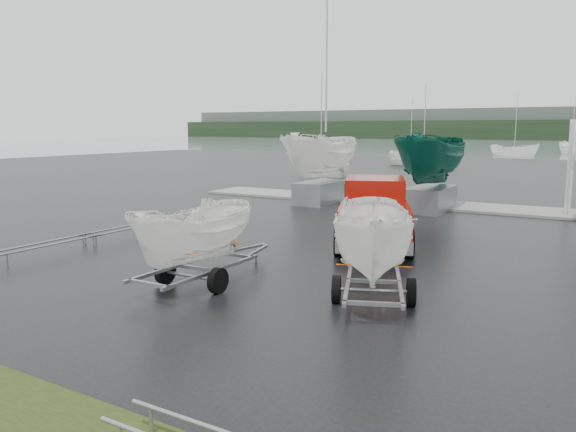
{
  "coord_description": "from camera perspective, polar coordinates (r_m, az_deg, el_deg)",
  "views": [
    {
      "loc": [
        5.59,
        -13.96,
        3.78
      ],
      "look_at": [
        -2.76,
        0.06,
        1.2
      ],
      "focal_mm": 35.0,
      "sensor_mm": 36.0,
      "label": 1
    }
  ],
  "objects": [
    {
      "name": "ground_plane",
      "position": [
        15.51,
        8.73,
        -5.23
      ],
      "size": [
        120.0,
        120.0,
        0.0
      ],
      "primitive_type": "plane",
      "color": "black",
      "rests_on": "ground"
    },
    {
      "name": "keelboat_1",
      "position": [
        26.23,
        14.55,
        8.77
      ],
      "size": [
        2.4,
        3.2,
        7.49
      ],
      "color": "gray",
      "rests_on": "ground"
    },
    {
      "name": "moored_boat_4",
      "position": [
        84.55,
        12.33,
        6.23
      ],
      "size": [
        3.02,
        3.02,
        10.82
      ],
      "rotation": [
        0.0,
        0.0,
        0.89
      ],
      "color": "white",
      "rests_on": "ground"
    },
    {
      "name": "mast_rack_1",
      "position": [
        17.47,
        -27.11,
        -3.35
      ],
      "size": [
        0.56,
        6.5,
        0.06
      ],
      "rotation": [
        0.0,
        0.0,
        1.57
      ],
      "color": "gray",
      "rests_on": "ground"
    },
    {
      "name": "pickup_truck",
      "position": [
        18.88,
        8.76,
        0.67
      ],
      "size": [
        4.31,
        6.58,
        2.08
      ],
      "rotation": [
        0.0,
        0.0,
        0.39
      ],
      "color": "maroon",
      "rests_on": "ground"
    },
    {
      "name": "moored_boat_0",
      "position": [
        45.08,
        3.36,
        4.17
      ],
      "size": [
        2.77,
        2.74,
        10.85
      ],
      "rotation": [
        0.0,
        0.0,
        4.38
      ],
      "color": "white",
      "rests_on": "ground"
    },
    {
      "name": "moored_boat_5",
      "position": [
        88.7,
        26.8,
        5.59
      ],
      "size": [
        3.56,
        3.61,
        11.73
      ],
      "rotation": [
        0.0,
        0.0,
        3.46
      ],
      "color": "white",
      "rests_on": "ground"
    },
    {
      "name": "keelboat_0",
      "position": [
        28.12,
        3.41,
        9.01
      ],
      "size": [
        2.39,
        3.2,
        10.56
      ],
      "color": "gray",
      "rests_on": "ground"
    },
    {
      "name": "moored_boat_1",
      "position": [
        58.29,
        13.56,
        5.02
      ],
      "size": [
        3.29,
        3.24,
        11.53
      ],
      "rotation": [
        0.0,
        0.0,
        1.82
      ],
      "color": "white",
      "rests_on": "ground"
    },
    {
      "name": "moored_boat_6",
      "position": [
        79.49,
        21.97,
        5.62
      ],
      "size": [
        3.6,
        3.57,
        11.53
      ],
      "rotation": [
        0.0,
        0.0,
        1.13
      ],
      "color": "white",
      "rests_on": "ground"
    },
    {
      "name": "dock",
      "position": [
        27.79,
        18.9,
        0.78
      ],
      "size": [
        30.0,
        3.0,
        0.12
      ],
      "primitive_type": "cube",
      "color": "gray",
      "rests_on": "ground"
    },
    {
      "name": "trailer_parked",
      "position": [
        13.32,
        -9.55,
        3.3
      ],
      "size": [
        1.79,
        3.61,
        4.57
      ],
      "rotation": [
        0.0,
        0.0,
        0.01
      ],
      "color": "gray",
      "rests_on": "ground"
    },
    {
      "name": "mast_rack_0",
      "position": [
        21.18,
        -13.31,
        -0.58
      ],
      "size": [
        0.56,
        6.5,
        0.06
      ],
      "rotation": [
        0.0,
        0.0,
        1.57
      ],
      "color": "gray",
      "rests_on": "ground"
    },
    {
      "name": "trailer_hitched",
      "position": [
        12.09,
        8.95,
        3.89
      ],
      "size": [
        2.45,
        3.78,
        5.04
      ],
      "rotation": [
        0.0,
        0.0,
        0.39
      ],
      "color": "gray",
      "rests_on": "ground"
    }
  ]
}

